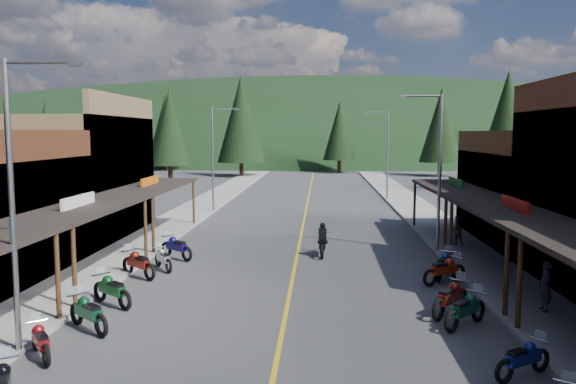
% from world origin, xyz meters
% --- Properties ---
extents(ground, '(220.00, 220.00, 0.00)m').
position_xyz_m(ground, '(0.00, 0.00, 0.00)').
color(ground, '#38383A').
rests_on(ground, ground).
extents(centerline, '(0.15, 90.00, 0.01)m').
position_xyz_m(centerline, '(0.00, 20.00, 0.01)').
color(centerline, gold).
rests_on(centerline, ground).
extents(sidewalk_west, '(3.40, 94.00, 0.15)m').
position_xyz_m(sidewalk_west, '(-8.70, 20.00, 0.07)').
color(sidewalk_west, gray).
rests_on(sidewalk_west, ground).
extents(sidewalk_east, '(3.40, 94.00, 0.15)m').
position_xyz_m(sidewalk_east, '(8.70, 20.00, 0.07)').
color(sidewalk_east, gray).
rests_on(sidewalk_east, ground).
extents(shop_west_3, '(10.90, 10.20, 8.20)m').
position_xyz_m(shop_west_3, '(-13.78, 11.30, 3.52)').
color(shop_west_3, brown).
rests_on(shop_west_3, ground).
extents(shop_east_3, '(10.90, 10.20, 6.20)m').
position_xyz_m(shop_east_3, '(13.75, 11.30, 2.53)').
color(shop_east_3, '#4C2D16').
rests_on(shop_east_3, ground).
extents(streetlight_0, '(2.16, 0.18, 8.00)m').
position_xyz_m(streetlight_0, '(-6.95, -6.00, 4.46)').
color(streetlight_0, gray).
rests_on(streetlight_0, ground).
extents(streetlight_1, '(2.16, 0.18, 8.00)m').
position_xyz_m(streetlight_1, '(-6.95, 22.00, 4.46)').
color(streetlight_1, gray).
rests_on(streetlight_1, ground).
extents(streetlight_2, '(2.16, 0.18, 8.00)m').
position_xyz_m(streetlight_2, '(6.95, 8.00, 4.46)').
color(streetlight_2, gray).
rests_on(streetlight_2, ground).
extents(streetlight_3, '(2.16, 0.18, 8.00)m').
position_xyz_m(streetlight_3, '(6.95, 30.00, 4.46)').
color(streetlight_3, gray).
rests_on(streetlight_3, ground).
extents(ridge_hill, '(310.00, 140.00, 60.00)m').
position_xyz_m(ridge_hill, '(0.00, 135.00, 0.00)').
color(ridge_hill, black).
rests_on(ridge_hill, ground).
extents(pine_0, '(5.04, 5.04, 11.00)m').
position_xyz_m(pine_0, '(-40.00, 62.00, 6.48)').
color(pine_0, black).
rests_on(pine_0, ground).
extents(pine_1, '(5.88, 5.88, 12.50)m').
position_xyz_m(pine_1, '(-24.00, 70.00, 7.24)').
color(pine_1, black).
rests_on(pine_1, ground).
extents(pine_2, '(6.72, 6.72, 14.00)m').
position_xyz_m(pine_2, '(-10.00, 58.00, 7.99)').
color(pine_2, black).
rests_on(pine_2, ground).
extents(pine_3, '(5.04, 5.04, 11.00)m').
position_xyz_m(pine_3, '(4.00, 66.00, 6.48)').
color(pine_3, black).
rests_on(pine_3, ground).
extents(pine_4, '(5.88, 5.88, 12.50)m').
position_xyz_m(pine_4, '(18.00, 60.00, 7.24)').
color(pine_4, black).
rests_on(pine_4, ground).
extents(pine_5, '(6.72, 6.72, 14.00)m').
position_xyz_m(pine_5, '(34.00, 72.00, 7.99)').
color(pine_5, black).
rests_on(pine_5, ground).
extents(pine_7, '(5.88, 5.88, 12.50)m').
position_xyz_m(pine_7, '(-32.00, 76.00, 7.24)').
color(pine_7, black).
rests_on(pine_7, ground).
extents(pine_8, '(4.48, 4.48, 10.00)m').
position_xyz_m(pine_8, '(-22.00, 40.00, 5.98)').
color(pine_8, black).
rests_on(pine_8, ground).
extents(pine_9, '(4.93, 4.93, 10.80)m').
position_xyz_m(pine_9, '(24.00, 45.00, 6.38)').
color(pine_9, black).
rests_on(pine_9, ground).
extents(pine_10, '(5.38, 5.38, 11.60)m').
position_xyz_m(pine_10, '(-18.00, 50.00, 6.78)').
color(pine_10, black).
rests_on(pine_10, ground).
extents(pine_11, '(5.82, 5.82, 12.40)m').
position_xyz_m(pine_11, '(20.00, 38.00, 7.19)').
color(pine_11, black).
rests_on(pine_11, ground).
extents(bike_west_4, '(1.51, 2.12, 1.16)m').
position_xyz_m(bike_west_4, '(-5.80, -9.01, 0.58)').
color(bike_west_4, black).
rests_on(bike_west_4, ground).
extents(bike_west_5, '(1.67, 1.87, 1.08)m').
position_xyz_m(bike_west_5, '(-6.36, -6.24, 0.54)').
color(bike_west_5, maroon).
rests_on(bike_west_5, ground).
extents(bike_west_6, '(2.16, 1.99, 1.26)m').
position_xyz_m(bike_west_6, '(-5.95, -4.09, 0.63)').
color(bike_west_6, '#0C3F21').
rests_on(bike_west_6, ground).
extents(bike_west_7, '(2.23, 1.96, 1.28)m').
position_xyz_m(bike_west_7, '(-6.16, -1.58, 0.64)').
color(bike_west_7, '#0D411A').
rests_on(bike_west_7, ground).
extents(bike_west_8, '(2.26, 2.06, 1.32)m').
position_xyz_m(bike_west_8, '(-6.50, 2.34, 0.66)').
color(bike_west_8, maroon).
rests_on(bike_west_8, ground).
extents(bike_west_9, '(1.66, 2.00, 1.13)m').
position_xyz_m(bike_west_9, '(-5.82, 3.69, 0.56)').
color(bike_west_9, '#A5A4A9').
rests_on(bike_west_9, ground).
extents(bike_west_10, '(2.25, 2.03, 1.30)m').
position_xyz_m(bike_west_10, '(-5.79, 5.86, 0.65)').
color(bike_west_10, navy).
rests_on(bike_west_10, ground).
extents(bike_east_5, '(1.94, 1.56, 1.09)m').
position_xyz_m(bike_east_5, '(6.20, -6.70, 0.54)').
color(bike_east_5, navy).
rests_on(bike_east_5, ground).
extents(bike_east_6, '(2.04, 2.04, 1.24)m').
position_xyz_m(bike_east_6, '(5.71, -3.05, 0.62)').
color(bike_east_6, '#0D452C').
rests_on(bike_east_6, ground).
extents(bike_east_7, '(2.03, 2.25, 1.30)m').
position_xyz_m(bike_east_7, '(5.51, -1.88, 0.65)').
color(bike_east_7, maroon).
rests_on(bike_east_7, ground).
extents(bike_east_8, '(2.23, 1.80, 1.25)m').
position_xyz_m(bike_east_8, '(6.16, 2.05, 0.62)').
color(bike_east_8, '#B4270C').
rests_on(bike_east_8, ground).
extents(bike_east_9, '(1.62, 2.31, 1.26)m').
position_xyz_m(bike_east_9, '(6.34, 2.99, 0.63)').
color(bike_east_9, navy).
rests_on(bike_east_9, ground).
extents(rider_on_bike, '(0.81, 2.28, 1.72)m').
position_xyz_m(rider_on_bike, '(1.26, 7.03, 0.69)').
color(rider_on_bike, black).
rests_on(rider_on_bike, ground).
extents(pedestrian_east_a, '(0.41, 0.62, 1.70)m').
position_xyz_m(pedestrian_east_a, '(8.64, -1.72, 1.00)').
color(pedestrian_east_a, '#272030').
rests_on(pedestrian_east_a, sidewalk_east).
extents(pedestrian_east_b, '(0.84, 0.59, 1.59)m').
position_xyz_m(pedestrian_east_b, '(8.37, 9.44, 0.94)').
color(pedestrian_east_b, '#4D3E30').
rests_on(pedestrian_east_b, sidewalk_east).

